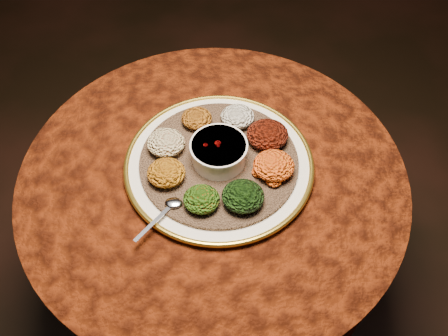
{
  "coord_description": "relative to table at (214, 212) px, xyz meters",
  "views": [
    {
      "loc": [
        0.03,
        -0.74,
        1.72
      ],
      "look_at": [
        0.03,
        -0.0,
        0.76
      ],
      "focal_mm": 40.0,
      "sensor_mm": 36.0,
      "label": 1
    }
  ],
  "objects": [
    {
      "name": "portion_kitfo",
      "position": [
        0.14,
        0.08,
        0.23
      ],
      "size": [
        0.1,
        0.1,
        0.05
      ],
      "primitive_type": "ellipsoid",
      "color": "black",
      "rests_on": "injera"
    },
    {
      "name": "platter",
      "position": [
        0.02,
        0.02,
        0.19
      ],
      "size": [
        0.52,
        0.52,
        0.02
      ],
      "rotation": [
        0.0,
        0.0,
        -0.18
      ],
      "color": "white",
      "rests_on": "table"
    },
    {
      "name": "stew_bowl",
      "position": [
        0.02,
        0.02,
        0.24
      ],
      "size": [
        0.14,
        0.14,
        0.06
      ],
      "color": "white",
      "rests_on": "injera"
    },
    {
      "name": "injera",
      "position": [
        0.02,
        0.02,
        0.2
      ],
      "size": [
        0.51,
        0.51,
        0.01
      ],
      "primitive_type": "cylinder",
      "rotation": [
        0.0,
        0.0,
        -0.41
      ],
      "color": "#846042",
      "rests_on": "platter"
    },
    {
      "name": "portion_ayib",
      "position": [
        0.06,
        0.15,
        0.23
      ],
      "size": [
        0.09,
        0.08,
        0.04
      ],
      "primitive_type": "ellipsoid",
      "color": "silver",
      "rests_on": "injera"
    },
    {
      "name": "spoon",
      "position": [
        -0.09,
        -0.12,
        0.21
      ],
      "size": [
        0.1,
        0.12,
        0.01
      ],
      "rotation": [
        0.0,
        0.0,
        -2.24
      ],
      "color": "silver",
      "rests_on": "injera"
    },
    {
      "name": "portion_shiro",
      "position": [
        -0.04,
        0.14,
        0.23
      ],
      "size": [
        0.08,
        0.08,
        0.04
      ],
      "primitive_type": "ellipsoid",
      "color": "#9C5612",
      "rests_on": "injera"
    },
    {
      "name": "portion_timatim",
      "position": [
        -0.11,
        0.06,
        0.23
      ],
      "size": [
        0.09,
        0.09,
        0.05
      ],
      "primitive_type": "ellipsoid",
      "color": "maroon",
      "rests_on": "injera"
    },
    {
      "name": "portion_mixveg",
      "position": [
        -0.02,
        -0.11,
        0.23
      ],
      "size": [
        0.08,
        0.08,
        0.04
      ],
      "primitive_type": "ellipsoid",
      "color": "#A9360A",
      "rests_on": "injera"
    },
    {
      "name": "portion_gomen",
      "position": [
        0.07,
        -0.1,
        0.23
      ],
      "size": [
        0.1,
        0.09,
        0.05
      ],
      "primitive_type": "ellipsoid",
      "color": "black",
      "rests_on": "injera"
    },
    {
      "name": "table",
      "position": [
        0.0,
        0.0,
        0.0
      ],
      "size": [
        0.96,
        0.96,
        0.73
      ],
      "color": "black",
      "rests_on": "ground"
    },
    {
      "name": "portion_tikil",
      "position": [
        0.15,
        -0.02,
        0.23
      ],
      "size": [
        0.1,
        0.09,
        0.05
      ],
      "primitive_type": "ellipsoid",
      "color": "#B0790E",
      "rests_on": "injera"
    },
    {
      "name": "portion_kik",
      "position": [
        -0.11,
        -0.04,
        0.23
      ],
      "size": [
        0.09,
        0.09,
        0.04
      ],
      "primitive_type": "ellipsoid",
      "color": "#B0680F",
      "rests_on": "injera"
    }
  ]
}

